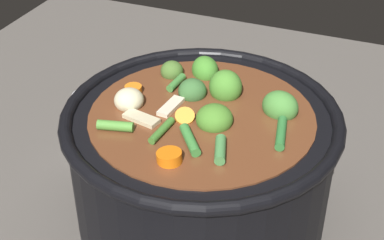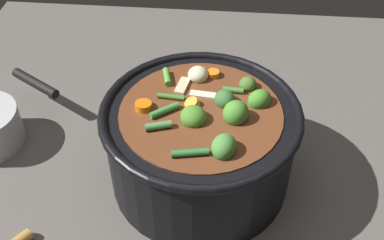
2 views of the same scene
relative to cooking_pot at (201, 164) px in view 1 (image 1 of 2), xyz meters
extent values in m
plane|color=#514C47|center=(0.00, 0.00, -0.08)|extent=(1.10, 1.10, 0.00)
cylinder|color=black|center=(0.00, 0.00, -0.01)|extent=(0.29, 0.29, 0.14)
torus|color=black|center=(0.00, 0.00, 0.06)|extent=(0.30, 0.30, 0.01)
cylinder|color=brown|center=(0.00, 0.00, 0.00)|extent=(0.24, 0.24, 0.14)
ellipsoid|color=#42852B|center=(0.09, 0.03, 0.07)|extent=(0.05, 0.05, 0.03)
ellipsoid|color=#45692A|center=(0.07, 0.06, 0.07)|extent=(0.04, 0.04, 0.02)
ellipsoid|color=#376632|center=(0.03, 0.02, 0.07)|extent=(0.04, 0.04, 0.03)
ellipsoid|color=#458337|center=(0.04, -0.08, 0.07)|extent=(0.04, 0.05, 0.03)
ellipsoid|color=#477F29|center=(-0.01, -0.02, 0.07)|extent=(0.05, 0.05, 0.03)
ellipsoid|color=#48862E|center=(0.05, -0.01, 0.08)|extent=(0.05, 0.05, 0.04)
cylinder|color=orange|center=(-0.09, 0.00, 0.07)|extent=(0.03, 0.03, 0.02)
cylinder|color=orange|center=(-0.01, 0.01, 0.07)|extent=(0.03, 0.03, 0.02)
cylinder|color=orange|center=(0.01, 0.09, 0.07)|extent=(0.03, 0.03, 0.01)
ellipsoid|color=beige|center=(-0.01, 0.08, 0.07)|extent=(0.04, 0.04, 0.03)
cylinder|color=#2E7334|center=(-0.01, -0.09, 0.07)|extent=(0.05, 0.02, 0.01)
cylinder|color=#3A8138|center=(-0.05, -0.01, 0.07)|extent=(0.04, 0.04, 0.01)
cylinder|color=#3E7D36|center=(0.05, 0.05, 0.07)|extent=(0.03, 0.01, 0.01)
cylinder|color=#4F8F36|center=(-0.06, 0.07, 0.07)|extent=(0.02, 0.04, 0.01)
cylinder|color=#3E742A|center=(-0.05, 0.03, 0.07)|extent=(0.04, 0.01, 0.01)
cylinder|color=#468745|center=(-0.06, -0.04, 0.07)|extent=(0.04, 0.02, 0.01)
cube|color=beige|center=(0.00, 0.04, 0.07)|extent=(0.04, 0.02, 0.01)
cube|color=beige|center=(-0.03, 0.06, 0.07)|extent=(0.02, 0.04, 0.01)
cylinder|color=silver|center=(0.08, 0.20, -0.05)|extent=(0.03, 0.03, 0.07)
cylinder|color=#B7B7BC|center=(0.08, 0.20, 0.00)|extent=(0.03, 0.03, 0.02)
camera|label=1|loc=(-0.48, -0.18, 0.41)|focal=54.17mm
camera|label=2|loc=(0.03, -0.51, 0.52)|focal=43.57mm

